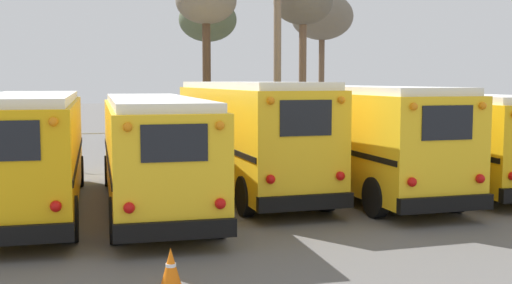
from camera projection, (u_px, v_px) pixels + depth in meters
The scene contains 13 objects.
ground_plane at pixel (252, 193), 19.31m from camera, with size 160.00×160.00×0.00m, color #5B5956.
school_bus_0 at pixel (30, 148), 16.59m from camera, with size 2.91×10.18×3.05m.
school_bus_1 at pixel (152, 147), 17.12m from camera, with size 2.86×10.41×2.95m.
school_bus_2 at pixel (247, 132), 19.63m from camera, with size 2.52×9.96×3.35m.
school_bus_3 at pixel (357, 135), 19.40m from camera, with size 2.58×9.82×3.22m.
school_bus_4 at pixel (437, 135), 20.85m from camera, with size 2.47×9.82×2.97m.
utility_pole at pixel (277, 62), 29.42m from camera, with size 1.80×0.35×8.28m.
bare_tree_0 at pixel (322, 18), 38.29m from camera, with size 3.73×3.73×8.61m.
bare_tree_1 at pixel (208, 21), 34.57m from camera, with size 3.13×3.13×7.83m.
bare_tree_2 at pixel (303, 6), 31.35m from camera, with size 2.91×2.91×8.30m.
bare_tree_3 at pixel (206, 5), 28.64m from camera, with size 2.73×2.73×7.96m.
fence_line at pixel (205, 141), 25.48m from camera, with size 20.55×0.06×1.42m.
traffic_cone at pixel (171, 267), 10.55m from camera, with size 0.36×0.36×0.65m.
Camera 1 is at (-5.36, -18.31, 3.39)m, focal length 45.00 mm.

